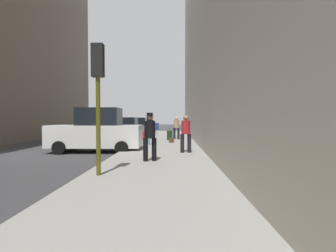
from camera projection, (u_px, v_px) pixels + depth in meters
ground_plane at (37, 154)px, 12.62m from camera, size 120.00×120.00×0.00m
sidewalk at (162, 153)px, 12.49m from camera, size 4.00×40.00×0.15m
parked_white_van at (97, 132)px, 13.34m from camera, size 4.62×2.10×2.25m
parked_gray_coupe at (122, 130)px, 20.00m from camera, size 4.26×2.17×1.79m
parked_dark_green_sedan at (135, 127)px, 26.89m from camera, size 4.22×2.09×1.79m
parked_blue_sedan at (143, 125)px, 33.48m from camera, size 4.24×2.13×1.79m
fire_hydrant at (143, 136)px, 18.21m from camera, size 0.42×0.22×0.70m
traffic_light at (98, 80)px, 7.16m from camera, size 0.32×0.32×3.60m
pedestrian_in_tan_coat at (176, 126)px, 19.73m from camera, size 0.53×0.50×1.71m
pedestrian_in_red_jacket at (186, 132)px, 11.97m from camera, size 0.50×0.41×1.71m
pedestrian_in_jeans at (151, 129)px, 15.65m from camera, size 0.53×0.49×1.71m
pedestrian_with_fedora at (150, 134)px, 9.60m from camera, size 0.53×0.50×1.78m
rolling_suitcase at (170, 135)px, 19.06m from camera, size 0.40×0.59×1.04m
duffel_bag at (172, 140)px, 16.97m from camera, size 0.32×0.44×0.28m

